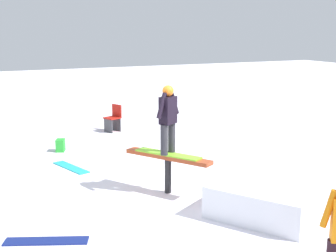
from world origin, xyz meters
The scene contains 8 objects.
ground_plane centered at (0.00, 0.00, 0.00)m, with size 60.00×60.00×0.00m, color white.
rail_feature centered at (0.00, 0.00, 0.67)m, with size 1.83×1.25×0.82m.
snow_kicker_ramp centered at (-1.83, -1.09, 0.29)m, with size 1.80×1.50×0.59m, color white.
main_rider_on_rail centered at (0.00, 0.00, 1.53)m, with size 1.40×1.00×1.43m.
loose_snowboard_cyan centered at (2.58, 1.41, 0.01)m, with size 1.29×0.28×0.02m, color #23B9C2.
loose_snowboard_navy centered at (-1.23, 2.74, 0.01)m, with size 1.33×0.28×0.02m, color navy.
folding_chair centered at (6.04, -0.86, 0.41)m, with size 0.57×0.57×0.88m.
backpack_on_snow centered at (4.25, 1.29, 0.17)m, with size 0.30×0.22×0.34m, color green.
Camera 1 is at (-8.34, 3.92, 3.37)m, focal length 50.00 mm.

